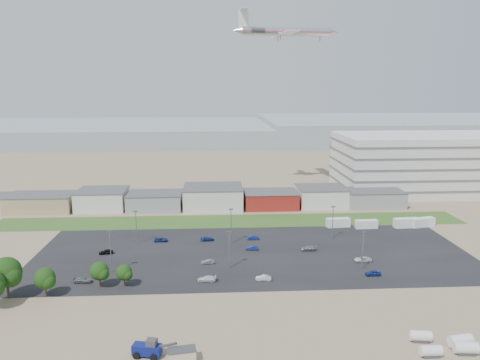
{
  "coord_description": "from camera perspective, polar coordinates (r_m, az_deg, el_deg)",
  "views": [
    {
      "loc": [
        -5.76,
        -103.21,
        45.65
      ],
      "look_at": [
        1.48,
        22.0,
        20.46
      ],
      "focal_mm": 35.0,
      "sensor_mm": 36.0,
      "label": 1
    }
  ],
  "objects": [
    {
      "name": "storage_tank_ne",
      "position": [
        96.29,
        25.27,
        -17.27
      ],
      "size": [
        4.45,
        2.72,
        2.5
      ],
      "primitive_type": null,
      "rotation": [
        0.0,
        0.0,
        0.16
      ],
      "color": "silver",
      "rests_on": "ground"
    },
    {
      "name": "parked_car_4",
      "position": [
        124.31,
        -3.96,
        -9.94
      ],
      "size": [
        3.54,
        1.55,
        1.13
      ],
      "primitive_type": "imported",
      "rotation": [
        0.0,
        0.0,
        -1.47
      ],
      "color": "#A5A5AA",
      "rests_on": "ground"
    },
    {
      "name": "hills_backdrop",
      "position": [
        422.71,
        2.93,
        5.75
      ],
      "size": [
        700.0,
        200.0,
        9.0
      ],
      "primitive_type": null,
      "color": "gray",
      "rests_on": "ground"
    },
    {
      "name": "lightpole_back_l",
      "position": [
        141.37,
        -12.53,
        -5.66
      ],
      "size": [
        1.16,
        0.48,
        9.88
      ],
      "primitive_type": null,
      "color": "slate",
      "rests_on": "ground"
    },
    {
      "name": "airliner",
      "position": [
        208.03,
        5.69,
        17.57
      ],
      "size": [
        49.18,
        35.87,
        13.71
      ],
      "primitive_type": null,
      "rotation": [
        0.0,
        0.0,
        0.09
      ],
      "color": "silver"
    },
    {
      "name": "parked_car_13",
      "position": [
        114.5,
        2.88,
        -11.82
      ],
      "size": [
        3.83,
        1.59,
        1.23
      ],
      "primitive_type": "imported",
      "rotation": [
        0.0,
        0.0,
        -1.65
      ],
      "color": "silver",
      "rests_on": "ground"
    },
    {
      "name": "building_row",
      "position": [
        179.47,
        -6.82,
        -2.15
      ],
      "size": [
        170.0,
        20.0,
        8.0
      ],
      "primitive_type": null,
      "color": "silver",
      "rests_on": "ground"
    },
    {
      "name": "lightpole_front_r",
      "position": [
        123.5,
        14.74,
        -8.31
      ],
      "size": [
        1.15,
        0.48,
        9.77
      ],
      "primitive_type": null,
      "color": "slate",
      "rests_on": "ground"
    },
    {
      "name": "parking_garage",
      "position": [
        222.61,
        22.22,
        1.94
      ],
      "size": [
        80.0,
        40.0,
        25.0
      ],
      "primitive_type": "cube",
      "color": "silver",
      "rests_on": "ground"
    },
    {
      "name": "box_trailer_d",
      "position": [
        166.62,
        21.39,
        -4.82
      ],
      "size": [
        8.31,
        4.25,
        2.98
      ],
      "primitive_type": null,
      "rotation": [
        0.0,
        0.0,
        0.23
      ],
      "color": "silver",
      "rests_on": "ground"
    },
    {
      "name": "parked_car_0",
      "position": [
        129.74,
        14.74,
        -9.34
      ],
      "size": [
        4.59,
        2.18,
        1.26
      ],
      "primitive_type": "imported",
      "rotation": [
        0.0,
        0.0,
        -1.59
      ],
      "color": "silver",
      "rests_on": "ground"
    },
    {
      "name": "parked_car_2",
      "position": [
        121.43,
        15.91,
        -10.86
      ],
      "size": [
        3.81,
        1.55,
        1.29
      ],
      "primitive_type": "imported",
      "rotation": [
        0.0,
        0.0,
        -1.58
      ],
      "color": "navy",
      "rests_on": "ground"
    },
    {
      "name": "portable_shed",
      "position": [
        84.55,
        -7.08,
        -20.46
      ],
      "size": [
        5.04,
        3.16,
        2.38
      ],
      "primitive_type": null,
      "rotation": [
        0.0,
        0.0,
        0.16
      ],
      "color": "beige",
      "rests_on": "ground"
    },
    {
      "name": "parked_car_5",
      "position": [
        136.16,
        -16.01,
        -8.4
      ],
      "size": [
        3.99,
        2.01,
        1.31
      ],
      "primitive_type": "imported",
      "rotation": [
        0.0,
        0.0,
        -1.45
      ],
      "color": "black",
      "rests_on": "ground"
    },
    {
      "name": "parked_car_12",
      "position": [
        134.95,
        8.3,
        -8.24
      ],
      "size": [
        4.5,
        1.83,
        1.31
      ],
      "primitive_type": "imported",
      "rotation": [
        0.0,
        0.0,
        -1.57
      ],
      "color": "#A5A5AA",
      "rests_on": "ground"
    },
    {
      "name": "lightpole_back_m",
      "position": [
        138.08,
        -1.1,
        -5.65
      ],
      "size": [
        1.24,
        0.52,
        10.55
      ],
      "primitive_type": null,
      "color": "slate",
      "rests_on": "ground"
    },
    {
      "name": "parking_lot",
      "position": [
        131.83,
        1.6,
        -8.91
      ],
      "size": [
        120.0,
        50.0,
        0.01
      ],
      "primitive_type": "cube",
      "color": "black",
      "rests_on": "ground"
    },
    {
      "name": "storage_tank_se",
      "position": [
        94.5,
        25.81,
        -17.92
      ],
      "size": [
        4.2,
        2.43,
        2.41
      ],
      "primitive_type": null,
      "rotation": [
        0.0,
        0.0,
        -0.11
      ],
      "color": "silver",
      "rests_on": "ground"
    },
    {
      "name": "tree_near",
      "position": [
        113.49,
        -13.94,
        -11.09
      ],
      "size": [
        3.96,
        3.96,
        5.95
      ],
      "primitive_type": null,
      "color": "black",
      "rests_on": "ground"
    },
    {
      "name": "parked_car_9",
      "position": [
        142.96,
        -9.6,
        -7.19
      ],
      "size": [
        4.1,
        1.92,
        1.13
      ],
      "primitive_type": "imported",
      "rotation": [
        0.0,
        0.0,
        1.56
      ],
      "color": "navy",
      "rests_on": "ground"
    },
    {
      "name": "ground",
      "position": [
        113.0,
        -0.11,
        -12.47
      ],
      "size": [
        700.0,
        700.0,
        0.0
      ],
      "primitive_type": "plane",
      "color": "#8B7458",
      "rests_on": "ground"
    },
    {
      "name": "storage_tank_sw",
      "position": [
        91.47,
        22.23,
        -18.7
      ],
      "size": [
        3.68,
        1.88,
        2.19
      ],
      "primitive_type": null,
      "rotation": [
        0.0,
        0.0,
        -0.01
      ],
      "color": "silver",
      "rests_on": "ground"
    },
    {
      "name": "grass_strip",
      "position": [
        161.88,
        -1.14,
        -5.02
      ],
      "size": [
        160.0,
        16.0,
        0.02
      ],
      "primitive_type": "cube",
      "color": "#355620",
      "rests_on": "ground"
    },
    {
      "name": "lightpole_front_l",
      "position": [
        121.68,
        -15.49,
        -8.42
      ],
      "size": [
        1.26,
        0.52,
        10.7
      ],
      "primitive_type": null,
      "color": "slate",
      "rests_on": "ground"
    },
    {
      "name": "box_trailer_c",
      "position": [
        163.88,
        19.6,
        -4.94
      ],
      "size": [
        8.32,
        3.17,
        3.06
      ],
      "primitive_type": null,
      "rotation": [
        0.0,
        0.0,
        0.08
      ],
      "color": "silver",
      "rests_on": "ground"
    },
    {
      "name": "parked_car_6",
      "position": [
        142.04,
        -4.01,
        -7.17
      ],
      "size": [
        4.12,
        1.93,
        1.16
      ],
      "primitive_type": "imported",
      "rotation": [
        0.0,
        0.0,
        1.65
      ],
      "color": "navy",
      "rests_on": "ground"
    },
    {
      "name": "telehandler",
      "position": [
        86.63,
        -11.28,
        -19.41
      ],
      "size": [
        8.27,
        4.31,
        3.29
      ],
      "primitive_type": null,
      "rotation": [
        0.0,
        0.0,
        -0.22
      ],
      "color": "#0B145C",
      "rests_on": "ground"
    },
    {
      "name": "parked_car_3",
      "position": [
        114.11,
        -4.06,
        -11.9
      ],
      "size": [
        4.58,
        2.16,
        1.29
      ],
      "primitive_type": "imported",
      "rotation": [
        0.0,
        0.0,
        -1.65
      ],
      "color": "silver",
      "rests_on": "ground"
    },
    {
      "name": "storage_tank_nw",
      "position": [
        95.39,
        21.15,
        -17.29
      ],
      "size": [
        3.98,
        2.4,
        2.25
      ],
      "primitive_type": null,
      "rotation": [
        0.0,
        0.0,
        -0.15
      ],
      "color": "silver",
      "rests_on": "ground"
    },
    {
      "name": "tree_mid",
      "position": [
        113.56,
        -22.69,
        -11.24
      ],
      "size": [
        4.96,
        4.96,
        7.43
      ],
      "primitive_type": null,
      "color": "black",
      "rests_on": "ground"
    },
    {
      "name": "box_trailer_b",
      "position": [
        159.13,
        15.15,
        -5.22
      ],
      "size": [
        7.28,
        2.51,
        2.7
      ],
      "primitive_type": null,
      "rotation": [
        0.0,
        0.0,
        0.04
      ],
      "color": "silver",
      "rests_on": "ground"
    },
    {
      "name": "tree_left",
      "position": [
        115.56,
        -26.59,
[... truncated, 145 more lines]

